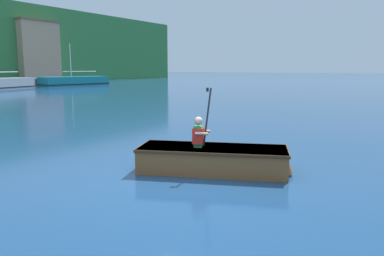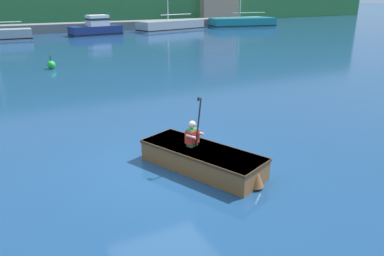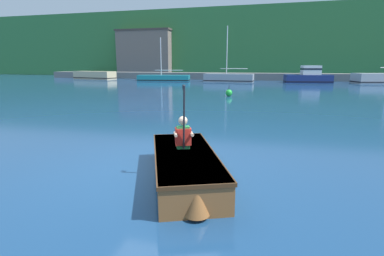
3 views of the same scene
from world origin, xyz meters
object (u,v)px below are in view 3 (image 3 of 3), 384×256
object	(u,v)px
rowboat_foreground	(185,165)
moored_boat_dock_east_end	(229,78)
moored_boat_dock_center_near	(94,75)
moored_boat_dock_east_inner	(164,78)
moored_boat_dock_west_end	(309,77)
channel_buoy	(229,93)
person_paddler	(183,134)

from	to	relation	value
rowboat_foreground	moored_boat_dock_east_end	bearing A→B (deg)	96.56
moored_boat_dock_center_near	moored_boat_dock_east_inner	world-z (taller)	moored_boat_dock_east_inner
moored_boat_dock_west_end	moored_boat_dock_east_inner	world-z (taller)	moored_boat_dock_east_inner
moored_boat_dock_west_end	moored_boat_dock_east_inner	bearing A→B (deg)	-178.62
moored_boat_dock_west_end	channel_buoy	xyz separation A→B (m)	(-6.61, -16.43, -0.47)
moored_boat_dock_center_near	moored_boat_dock_east_end	xyz separation A→B (m)	(19.16, -2.09, -0.05)
rowboat_foreground	channel_buoy	distance (m)	14.72
moored_boat_dock_west_end	moored_boat_dock_center_near	xyz separation A→B (m)	(-28.01, 1.53, -0.19)
moored_boat_dock_west_end	moored_boat_dock_east_end	size ratio (longest dim) A/B	0.83
moored_boat_dock_east_end	rowboat_foreground	bearing A→B (deg)	-83.44
moored_boat_dock_west_end	channel_buoy	size ratio (longest dim) A/B	7.31
moored_boat_dock_west_end	person_paddler	size ratio (longest dim) A/B	4.37
moored_boat_dock_west_end	moored_boat_dock_center_near	world-z (taller)	moored_boat_dock_west_end
moored_boat_dock_east_end	rowboat_foreground	size ratio (longest dim) A/B	1.99
channel_buoy	moored_boat_dock_east_inner	bearing A→B (deg)	122.97
moored_boat_dock_west_end	rowboat_foreground	bearing A→B (deg)	-99.76
rowboat_foreground	channel_buoy	world-z (taller)	channel_buoy
moored_boat_dock_east_inner	person_paddler	distance (m)	32.49
moored_boat_dock_center_near	moored_boat_dock_west_end	bearing A→B (deg)	-3.13
person_paddler	moored_boat_dock_west_end	bearing A→B (deg)	79.92
moored_boat_dock_west_end	moored_boat_dock_east_end	world-z (taller)	moored_boat_dock_east_end
moored_boat_dock_east_inner	moored_boat_dock_center_near	bearing A→B (deg)	170.00
person_paddler	channel_buoy	world-z (taller)	person_paddler
moored_boat_dock_east_end	person_paddler	size ratio (longest dim) A/B	5.25
rowboat_foreground	moored_boat_dock_west_end	bearing A→B (deg)	80.24
moored_boat_dock_east_end	person_paddler	distance (m)	30.42
moored_boat_dock_east_inner	person_paddler	bearing A→B (deg)	-69.22
moored_boat_dock_east_end	moored_boat_dock_west_end	bearing A→B (deg)	3.60
rowboat_foreground	channel_buoy	bearing A→B (deg)	94.93
moored_boat_dock_east_inner	person_paddler	xyz separation A→B (m)	(11.53, -30.38, 0.44)
moored_boat_dock_east_inner	channel_buoy	bearing A→B (deg)	-57.03
moored_boat_dock_center_near	person_paddler	bearing A→B (deg)	-55.11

